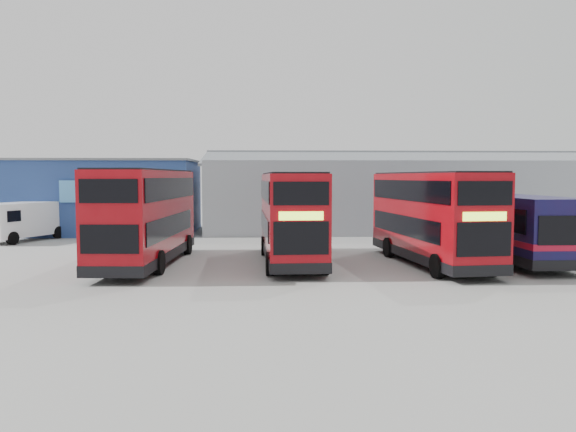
% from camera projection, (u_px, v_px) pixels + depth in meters
% --- Properties ---
extents(ground_plane, '(120.00, 120.00, 0.00)m').
position_uv_depth(ground_plane, '(338.00, 274.00, 22.58)').
color(ground_plane, gray).
rests_on(ground_plane, ground).
extents(office_block, '(12.30, 8.32, 5.12)m').
position_uv_depth(office_block, '(109.00, 196.00, 39.77)').
color(office_block, navy).
rests_on(office_block, ground).
extents(maintenance_shed, '(30.50, 12.00, 5.89)m').
position_uv_depth(maintenance_shed, '(409.00, 194.00, 42.65)').
color(maintenance_shed, '#969BA4').
rests_on(maintenance_shed, ground).
extents(double_decker_left, '(2.98, 10.17, 4.25)m').
position_uv_depth(double_decker_left, '(147.00, 218.00, 24.89)').
color(double_decker_left, '#970810').
rests_on(double_decker_left, ground).
extents(double_decker_centre, '(2.76, 9.81, 4.11)m').
position_uv_depth(double_decker_centre, '(290.00, 218.00, 25.57)').
color(double_decker_centre, '#970810').
rests_on(double_decker_centre, ground).
extents(double_decker_right, '(3.38, 9.97, 4.14)m').
position_uv_depth(double_decker_right, '(431.00, 219.00, 25.05)').
color(double_decker_right, '#970810').
rests_on(double_decker_right, ground).
extents(single_decker_blue, '(2.87, 11.38, 3.07)m').
position_uv_depth(single_decker_blue, '(502.00, 227.00, 26.93)').
color(single_decker_blue, '#0D0D3C').
rests_on(single_decker_blue, ground).
extents(panel_van, '(3.99, 5.77, 2.36)m').
position_uv_depth(panel_van, '(23.00, 219.00, 34.34)').
color(panel_van, white).
rests_on(panel_van, ground).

